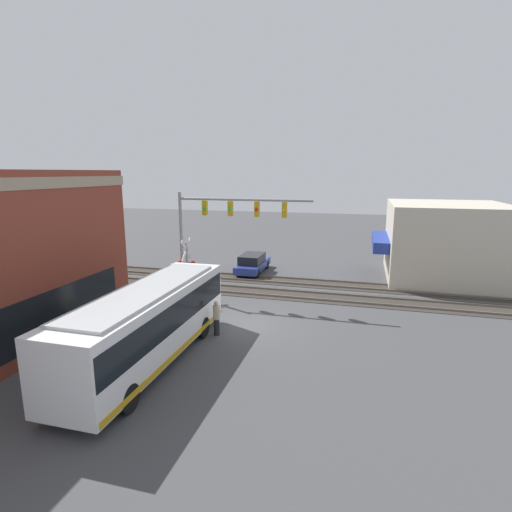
% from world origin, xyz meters
% --- Properties ---
extents(ground_plane, '(120.00, 120.00, 0.00)m').
position_xyz_m(ground_plane, '(0.00, 0.00, 0.00)').
color(ground_plane, '#424244').
extents(shop_building, '(9.01, 9.23, 5.63)m').
position_xyz_m(shop_building, '(13.21, -11.47, 2.81)').
color(shop_building, beige).
rests_on(shop_building, ground).
extents(city_bus, '(10.44, 2.59, 3.24)m').
position_xyz_m(city_bus, '(-4.85, 2.80, 1.78)').
color(city_bus, white).
rests_on(city_bus, ground).
extents(traffic_signal_gantry, '(0.42, 8.46, 6.65)m').
position_xyz_m(traffic_signal_gantry, '(4.30, 2.81, 5.06)').
color(traffic_signal_gantry, gray).
rests_on(traffic_signal_gantry, ground).
extents(crossing_signal, '(1.41, 1.18, 3.81)m').
position_xyz_m(crossing_signal, '(3.74, 5.02, 2.30)').
color(crossing_signal, gray).
rests_on(crossing_signal, ground).
extents(rail_track_near, '(2.60, 60.00, 0.15)m').
position_xyz_m(rail_track_near, '(6.00, 0.00, 0.03)').
color(rail_track_near, '#332D28').
rests_on(rail_track_near, ground).
extents(rail_track_far, '(2.60, 60.00, 0.15)m').
position_xyz_m(rail_track_far, '(9.20, 0.00, 0.03)').
color(rail_track_far, '#332D28').
rests_on(rail_track_far, ground).
extents(parked_car_blue, '(4.77, 1.82, 1.49)m').
position_xyz_m(parked_car_blue, '(11.19, 2.80, 0.70)').
color(parked_car_blue, navy).
rests_on(parked_car_blue, ground).
extents(pedestrian_near_bus, '(0.34, 0.34, 1.75)m').
position_xyz_m(pedestrian_near_bus, '(-1.42, 1.11, 0.89)').
color(pedestrian_near_bus, black).
rests_on(pedestrian_near_bus, ground).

